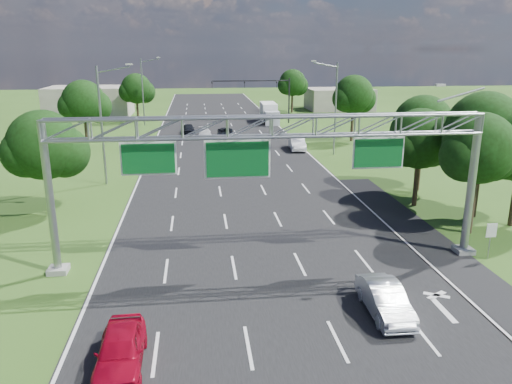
{
  "coord_description": "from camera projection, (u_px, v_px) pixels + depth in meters",
  "views": [
    {
      "loc": [
        -3.53,
        -13.07,
        11.3
      ],
      "look_at": [
        -0.32,
        13.84,
        3.52
      ],
      "focal_mm": 35.0,
      "sensor_mm": 36.0,
      "label": 1
    }
  ],
  "objects": [
    {
      "name": "road_flare",
      "position": [
        426.0,
        241.0,
        30.52
      ],
      "size": [
        3.0,
        30.0,
        0.02
      ],
      "primitive_type": "cube",
      "color": "black",
      "rests_on": "ground"
    },
    {
      "name": "building_left",
      "position": [
        90.0,
        101.0,
        87.25
      ],
      "size": [
        14.0,
        10.0,
        5.0
      ],
      "primitive_type": "cube",
      "color": "gray",
      "rests_on": "ground"
    },
    {
      "name": "tree_verge_lb",
      "position": [
        85.0,
        104.0,
        55.68
      ],
      "size": [
        5.76,
        4.8,
        8.06
      ],
      "color": "#2D2116",
      "rests_on": "ground"
    },
    {
      "name": "regulatory_sign",
      "position": [
        491.0,
        234.0,
        27.47
      ],
      "size": [
        0.6,
        0.08,
        2.1
      ],
      "color": "gray",
      "rests_on": "ground"
    },
    {
      "name": "streetlight_l_near",
      "position": [
        103.0,
        120.0,
        41.81
      ],
      "size": [
        2.97,
        0.22,
        10.16
      ],
      "color": "gray",
      "rests_on": "ground"
    },
    {
      "name": "traffic_signal",
      "position": [
        267.0,
        90.0,
        77.46
      ],
      "size": [
        12.21,
        0.24,
        7.0
      ],
      "color": "black",
      "rests_on": "ground"
    },
    {
      "name": "silver_sedan",
      "position": [
        385.0,
        300.0,
        21.92
      ],
      "size": [
        1.53,
        4.25,
        1.39
      ],
      "primitive_type": "imported",
      "rotation": [
        0.0,
        0.0,
        -0.01
      ],
      "color": "silver",
      "rests_on": "ground"
    },
    {
      "name": "red_coupe",
      "position": [
        120.0,
        350.0,
        18.23
      ],
      "size": [
        1.76,
        4.24,
        1.43
      ],
      "primitive_type": "imported",
      "rotation": [
        0.0,
        0.0,
        0.02
      ],
      "color": "#A50720",
      "rests_on": "ground"
    },
    {
      "name": "streetlight_l_far",
      "position": [
        144.0,
        88.0,
        75.21
      ],
      "size": [
        2.97,
        0.22,
        10.16
      ],
      "color": "gray",
      "rests_on": "ground"
    },
    {
      "name": "tree_cluster_right",
      "position": [
        463.0,
        139.0,
        34.53
      ],
      "size": [
        9.91,
        14.6,
        8.68
      ],
      "color": "#2D2116",
      "rests_on": "ground"
    },
    {
      "name": "tree_verge_la",
      "position": [
        45.0,
        148.0,
        34.13
      ],
      "size": [
        5.76,
        4.8,
        7.4
      ],
      "color": "#2D2116",
      "rests_on": "ground"
    },
    {
      "name": "box_truck",
      "position": [
        269.0,
        113.0,
        79.53
      ],
      "size": [
        2.47,
        8.02,
        3.02
      ],
      "rotation": [
        0.0,
        0.0,
        -0.03
      ],
      "color": "white",
      "rests_on": "ground"
    },
    {
      "name": "tree_verge_rd",
      "position": [
        354.0,
        96.0,
        62.12
      ],
      "size": [
        5.76,
        4.8,
        8.28
      ],
      "color": "#2D2116",
      "rests_on": "ground"
    },
    {
      "name": "tree_verge_lc",
      "position": [
        137.0,
        90.0,
        80.0
      ],
      "size": [
        5.76,
        4.8,
        7.62
      ],
      "color": "#2D2116",
      "rests_on": "ground"
    },
    {
      "name": "streetlight_r_mid",
      "position": [
        334.0,
        104.0,
        53.92
      ],
      "size": [
        2.97,
        0.22,
        10.16
      ],
      "color": "gray",
      "rests_on": "ground"
    },
    {
      "name": "car_queue_c",
      "position": [
        189.0,
        129.0,
        69.16
      ],
      "size": [
        1.88,
        3.98,
        1.32
      ],
      "primitive_type": "imported",
      "rotation": [
        0.0,
        0.0,
        0.09
      ],
      "color": "black",
      "rests_on": "ground"
    },
    {
      "name": "ground",
      "position": [
        238.0,
        180.0,
        44.63
      ],
      "size": [
        220.0,
        220.0,
        0.0
      ],
      "primitive_type": "plane",
      "color": "#2E5018",
      "rests_on": "ground"
    },
    {
      "name": "tree_verge_re",
      "position": [
        293.0,
        84.0,
        90.64
      ],
      "size": [
        5.76,
        4.8,
        7.84
      ],
      "color": "#2D2116",
      "rests_on": "ground"
    },
    {
      "name": "car_queue_b",
      "position": [
        225.0,
        133.0,
        65.76
      ],
      "size": [
        2.19,
        4.58,
        1.26
      ],
      "primitive_type": "imported",
      "rotation": [
        0.0,
        0.0,
        -0.02
      ],
      "color": "black",
      "rests_on": "ground"
    },
    {
      "name": "sign_gantry",
      "position": [
        273.0,
        138.0,
        25.58
      ],
      "size": [
        23.5,
        1.0,
        9.56
      ],
      "color": "gray",
      "rests_on": "ground"
    },
    {
      "name": "building_right",
      "position": [
        339.0,
        99.0,
        96.44
      ],
      "size": [
        12.0,
        9.0,
        4.0
      ],
      "primitive_type": "cube",
      "color": "gray",
      "rests_on": "ground"
    },
    {
      "name": "car_queue_a",
      "position": [
        205.0,
        133.0,
        66.22
      ],
      "size": [
        1.79,
        4.17,
        1.2
      ],
      "primitive_type": "imported",
      "rotation": [
        0.0,
        0.0,
        0.03
      ],
      "color": "silver",
      "rests_on": "ground"
    },
    {
      "name": "car_queue_d",
      "position": [
        297.0,
        143.0,
        57.93
      ],
      "size": [
        2.01,
        4.79,
        1.54
      ],
      "primitive_type": "imported",
      "rotation": [
        0.0,
        0.0,
        -0.08
      ],
      "color": "white",
      "rests_on": "ground"
    },
    {
      "name": "road",
      "position": [
        238.0,
        180.0,
        44.63
      ],
      "size": [
        18.0,
        180.0,
        0.02
      ],
      "primitive_type": "cube",
      "color": "black",
      "rests_on": "ground"
    }
  ]
}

